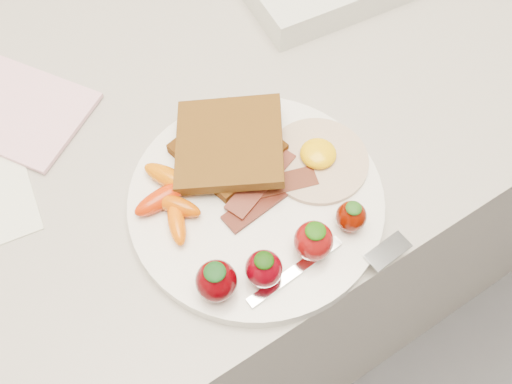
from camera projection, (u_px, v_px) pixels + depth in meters
counter at (211, 252)px, 1.08m from camera, size 2.00×0.60×0.90m
plate at (256, 201)px, 0.61m from camera, size 0.27×0.27×0.02m
toast_lower at (228, 149)px, 0.62m from camera, size 0.11×0.11×0.01m
toast_upper at (229, 143)px, 0.61m from camera, size 0.16×0.16×0.03m
fried_egg at (318, 158)px, 0.62m from camera, size 0.13×0.13×0.02m
bacon_strips at (266, 189)px, 0.60m from camera, size 0.11×0.06×0.01m
baby_carrots at (170, 198)px, 0.59m from camera, size 0.07×0.11×0.02m
strawberries at (278, 255)px, 0.54m from camera, size 0.18×0.05×0.05m
fork at (338, 262)px, 0.56m from camera, size 0.17×0.05×0.00m
notepad at (11, 108)px, 0.67m from camera, size 0.20×0.22×0.01m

